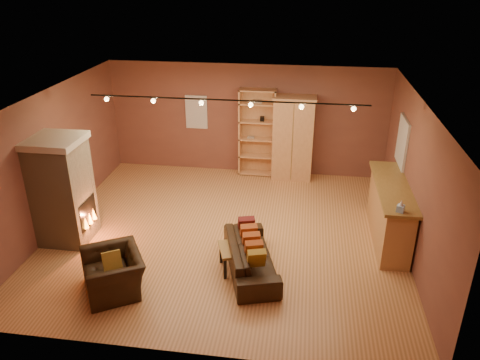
% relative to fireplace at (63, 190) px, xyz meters
% --- Properties ---
extents(floor, '(7.00, 7.00, 0.00)m').
position_rel_fireplace_xyz_m(floor, '(3.04, 0.60, -1.06)').
color(floor, '#AA6E3C').
rests_on(floor, ground).
extents(ceiling, '(7.00, 7.00, 0.00)m').
position_rel_fireplace_xyz_m(ceiling, '(3.04, 0.60, 1.74)').
color(ceiling, brown).
rests_on(ceiling, back_wall).
extents(back_wall, '(7.00, 0.02, 2.80)m').
position_rel_fireplace_xyz_m(back_wall, '(3.04, 3.85, 0.34)').
color(back_wall, brown).
rests_on(back_wall, floor).
extents(left_wall, '(0.02, 6.50, 2.80)m').
position_rel_fireplace_xyz_m(left_wall, '(-0.46, 0.60, 0.34)').
color(left_wall, brown).
rests_on(left_wall, floor).
extents(right_wall, '(0.02, 6.50, 2.80)m').
position_rel_fireplace_xyz_m(right_wall, '(6.54, 0.60, 0.34)').
color(right_wall, brown).
rests_on(right_wall, floor).
extents(fireplace, '(1.01, 0.98, 2.12)m').
position_rel_fireplace_xyz_m(fireplace, '(0.00, 0.00, 0.00)').
color(fireplace, tan).
rests_on(fireplace, floor).
extents(back_window, '(0.56, 0.04, 0.86)m').
position_rel_fireplace_xyz_m(back_window, '(1.74, 3.83, 0.49)').
color(back_window, silver).
rests_on(back_window, back_wall).
extents(bookcase, '(0.91, 0.36, 2.24)m').
position_rel_fireplace_xyz_m(bookcase, '(3.32, 3.73, 0.08)').
color(bookcase, tan).
rests_on(bookcase, floor).
extents(armoire, '(1.04, 0.60, 2.12)m').
position_rel_fireplace_xyz_m(armoire, '(4.23, 3.58, 0.00)').
color(armoire, tan).
rests_on(armoire, floor).
extents(bar_counter, '(0.64, 2.41, 1.15)m').
position_rel_fireplace_xyz_m(bar_counter, '(6.24, 0.91, -0.47)').
color(bar_counter, tan).
rests_on(bar_counter, floor).
extents(tissue_box, '(0.17, 0.17, 0.23)m').
position_rel_fireplace_xyz_m(tissue_box, '(6.19, -0.14, 0.18)').
color(tissue_box, '#8BB5DF').
rests_on(tissue_box, bar_counter).
extents(right_window, '(0.05, 0.90, 1.00)m').
position_rel_fireplace_xyz_m(right_window, '(6.51, 2.00, 0.59)').
color(right_window, silver).
rests_on(right_window, right_wall).
extents(loveseat, '(1.07, 1.99, 0.79)m').
position_rel_fireplace_xyz_m(loveseat, '(3.69, -0.54, -0.67)').
color(loveseat, black).
rests_on(loveseat, floor).
extents(armchair, '(1.12, 1.25, 0.91)m').
position_rel_fireplace_xyz_m(armchair, '(1.51, -1.44, -0.60)').
color(armchair, black).
rests_on(armchair, floor).
extents(coffee_table, '(0.75, 0.75, 0.45)m').
position_rel_fireplace_xyz_m(coffee_table, '(3.44, -0.56, -0.68)').
color(coffee_table, olive).
rests_on(coffee_table, floor).
extents(track_rail, '(5.20, 0.09, 0.13)m').
position_rel_fireplace_xyz_m(track_rail, '(3.04, 0.80, 1.63)').
color(track_rail, black).
rests_on(track_rail, ceiling).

